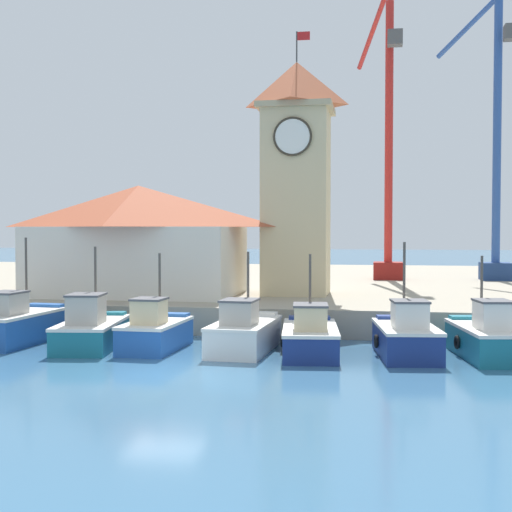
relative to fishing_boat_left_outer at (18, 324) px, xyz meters
name	(u,v)px	position (x,y,z in m)	size (l,w,h in m)	color
ground_plane	(164,374)	(7.85, -5.06, -0.80)	(300.00, 300.00, 0.00)	#386689
quay_wharf	(281,287)	(7.85, 23.29, -0.17)	(120.00, 40.00, 1.26)	#9E937F
fishing_boat_left_outer	(18,324)	(0.00, 0.00, 0.00)	(2.36, 5.05, 4.39)	#2356A8
fishing_boat_left_inner	(91,330)	(3.46, -0.57, -0.06)	(2.78, 5.07, 4.04)	#196B7F
fishing_boat_mid_left	(155,331)	(6.09, -0.52, -0.07)	(2.10, 4.17, 3.79)	#2356A8
fishing_boat_center	(244,332)	(9.61, -0.26, -0.07)	(2.31, 4.92, 3.85)	silver
fishing_boat_mid_right	(310,336)	(12.21, -0.53, -0.11)	(2.57, 5.11, 3.78)	navy
fishing_boat_right_inner	(406,337)	(15.78, -0.45, -0.04)	(2.59, 4.61, 4.26)	navy
fishing_boat_right_outer	(486,338)	(18.68, -0.15, -0.04)	(2.63, 5.00, 3.75)	#196B7F
clock_tower	(296,173)	(10.39, 10.62, 6.96)	(3.91, 3.91, 13.96)	beige
warehouse_left	(139,239)	(2.10, 9.08, 3.44)	(10.91, 7.25, 5.81)	silver
port_crane_near	(387,167)	(15.30, 23.34, 8.27)	(3.48, 9.88, 20.53)	maroon
port_crane_far	(495,169)	(22.57, 23.70, 8.08)	(4.91, 7.25, 19.45)	navy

